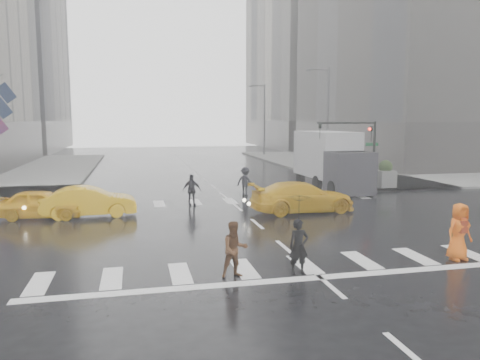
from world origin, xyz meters
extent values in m
plane|color=black|center=(0.00, 0.00, 0.00)|extent=(120.00, 120.00, 0.00)
cube|color=gray|center=(19.50, 17.50, 0.07)|extent=(35.00, 35.00, 0.15)
cube|color=#322F2C|center=(29.00, 27.00, 2.20)|extent=(26.05, 26.05, 4.40)
cube|color=#9E988A|center=(29.00, 56.00, 18.00)|extent=(26.00, 26.00, 36.00)
cube|color=#322F2C|center=(29.00, 56.00, 2.20)|extent=(26.05, 26.05, 4.40)
cylinder|color=black|center=(10.00, 8.00, 2.25)|extent=(0.16, 0.16, 4.50)
cylinder|color=black|center=(8.00, 8.00, 4.40)|extent=(4.00, 0.12, 0.12)
imported|color=black|center=(9.75, 8.00, 3.70)|extent=(0.16, 0.20, 1.00)
imported|color=black|center=(6.20, 8.00, 3.90)|extent=(0.16, 0.20, 1.00)
sphere|color=#FF190C|center=(9.65, 8.00, 4.00)|extent=(0.20, 0.20, 0.20)
cube|color=#0C5524|center=(10.00, 8.30, 3.00)|extent=(0.90, 0.03, 0.22)
cylinder|color=#59595B|center=(11.00, 18.00, 4.50)|extent=(0.20, 0.20, 9.00)
cylinder|color=#59595B|center=(10.10, 18.00, 8.80)|extent=(1.80, 0.12, 0.12)
cube|color=#59595B|center=(9.20, 18.00, 8.70)|extent=(0.50, 0.22, 0.15)
cylinder|color=#59595B|center=(11.00, 38.00, 4.50)|extent=(0.20, 0.20, 9.00)
cylinder|color=#59595B|center=(10.10, 38.00, 8.80)|extent=(1.80, 0.12, 0.12)
cube|color=#59595B|center=(9.20, 38.00, 8.70)|extent=(0.50, 0.22, 0.15)
cube|color=gray|center=(7.00, 8.20, 0.70)|extent=(1.10, 1.10, 1.10)
sphere|color=#213115|center=(7.00, 8.20, 1.50)|extent=(0.90, 0.90, 0.90)
cube|color=gray|center=(9.00, 8.20, 0.70)|extent=(1.10, 1.10, 1.10)
sphere|color=#213115|center=(9.00, 8.20, 1.50)|extent=(0.90, 0.90, 0.90)
cube|color=gray|center=(11.00, 8.20, 0.70)|extent=(1.10, 1.10, 1.10)
sphere|color=#213115|center=(11.00, 8.20, 1.50)|extent=(0.90, 0.90, 0.90)
cube|color=#0F1C39|center=(-14.80, 18.50, 5.45)|extent=(1.54, 0.02, 1.66)
cube|color=#0F1C39|center=(-14.80, 20.00, 6.65)|extent=(1.54, 0.02, 1.66)
imported|color=black|center=(-0.50, -6.80, 0.83)|extent=(0.61, 0.41, 1.67)
imported|color=black|center=(-0.50, -6.80, 1.99)|extent=(0.97, 0.99, 0.88)
imported|color=#4B2E1B|center=(-2.44, -6.68, 0.84)|extent=(0.88, 0.72, 1.67)
imported|color=orange|center=(5.15, -6.64, 0.95)|extent=(1.01, 0.74, 1.91)
cube|color=maroon|center=(5.15, -6.82, 1.15)|extent=(0.30, 0.20, 0.40)
imported|color=black|center=(-2.29, 5.00, 0.85)|extent=(1.16, 0.94, 1.71)
imported|color=black|center=(1.27, 7.58, 0.88)|extent=(1.26, 1.23, 1.76)
imported|color=#E4A70C|center=(-9.57, 3.38, 0.69)|extent=(4.22, 2.19, 1.37)
imported|color=#E4A70C|center=(-7.43, 3.32, 0.72)|extent=(4.45, 1.70, 1.45)
imported|color=#E4A70C|center=(2.91, 2.09, 0.76)|extent=(4.72, 2.32, 1.52)
cube|color=silver|center=(7.45, 9.79, 2.29)|extent=(2.68, 5.15, 3.02)
cube|color=#302F35|center=(7.45, 6.21, 1.40)|extent=(2.57, 2.01, 2.57)
cube|color=black|center=(7.45, 6.21, 2.18)|extent=(2.24, 1.01, 1.01)
cylinder|color=black|center=(6.28, 5.99, 0.50)|extent=(0.31, 1.01, 1.01)
cylinder|color=black|center=(8.63, 5.99, 0.50)|extent=(0.31, 1.01, 1.01)
cylinder|color=black|center=(6.28, 8.45, 0.50)|extent=(0.31, 1.01, 1.01)
cylinder|color=black|center=(8.63, 8.45, 0.50)|extent=(0.31, 1.01, 1.01)
cylinder|color=black|center=(6.28, 11.58, 0.50)|extent=(0.31, 1.01, 1.01)
cylinder|color=black|center=(8.63, 11.58, 0.50)|extent=(0.31, 1.01, 1.01)
camera|label=1|loc=(-5.25, -19.76, 4.65)|focal=35.00mm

